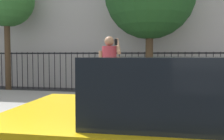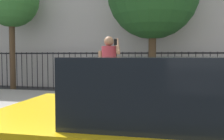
% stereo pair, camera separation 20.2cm
% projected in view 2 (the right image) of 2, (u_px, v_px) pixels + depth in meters
% --- Properties ---
extents(ground_plane, '(60.00, 60.00, 0.00)m').
position_uv_depth(ground_plane, '(15.00, 132.00, 4.86)').
color(ground_plane, '#28282B').
extents(sidewalk, '(28.00, 4.40, 0.15)m').
position_uv_depth(sidewalk, '(64.00, 106.00, 6.99)').
color(sidewalk, gray).
rests_on(sidewalk, ground).
extents(iron_fence, '(12.03, 0.04, 1.60)m').
position_uv_depth(iron_fence, '(101.00, 66.00, 10.52)').
color(iron_fence, black).
rests_on(iron_fence, ground).
extents(taxi_yellow, '(4.26, 1.98, 1.45)m').
position_uv_depth(taxi_yellow, '(207.00, 137.00, 2.38)').
color(taxi_yellow, yellow).
rests_on(taxi_yellow, ground).
extents(pedestrian_on_phone, '(0.72, 0.53, 1.75)m').
position_uv_depth(pedestrian_on_phone, '(108.00, 68.00, 5.96)').
color(pedestrian_on_phone, '#936B4C').
rests_on(pedestrian_on_phone, sidewalk).
extents(street_tree_near, '(2.26, 2.26, 4.90)m').
position_uv_depth(street_tree_near, '(11.00, 0.00, 10.58)').
color(street_tree_near, '#4C3823').
rests_on(street_tree_near, ground).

